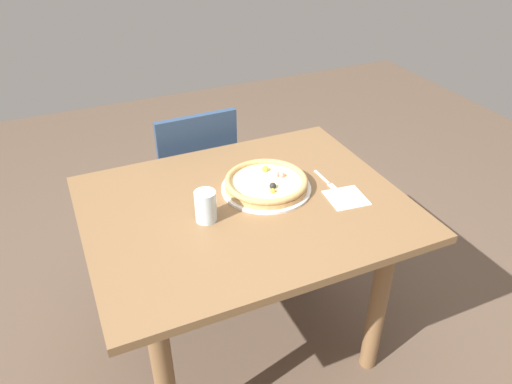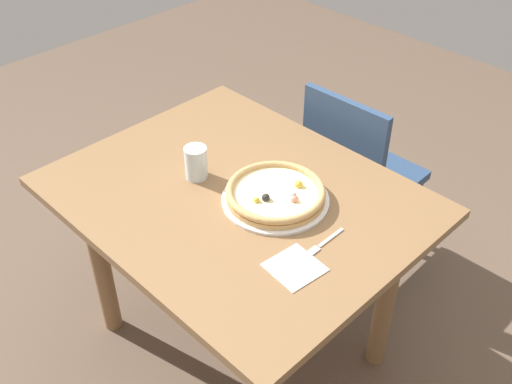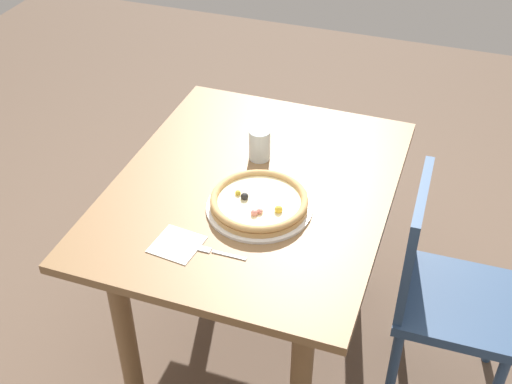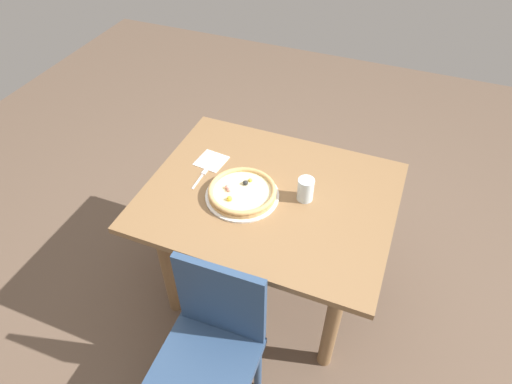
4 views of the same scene
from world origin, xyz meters
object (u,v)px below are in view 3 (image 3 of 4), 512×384
at_px(plate, 259,208).
at_px(drinking_glass, 260,145).
at_px(napkin, 177,244).
at_px(fork, 216,252).
at_px(pizza, 259,202).
at_px(dining_table, 253,214).
at_px(chair_near, 441,289).

xyz_separation_m(plate, drinking_glass, (0.28, 0.09, 0.05)).
bearing_deg(napkin, fork, -86.86).
relative_size(pizza, napkin, 2.28).
relative_size(plate, pizza, 1.09).
distance_m(plate, drinking_glass, 0.30).
distance_m(plate, pizza, 0.03).
bearing_deg(pizza, plate, 4.76).
bearing_deg(plate, fork, 167.35).
bearing_deg(fork, plate, -103.00).
height_order(drinking_glass, napkin, drinking_glass).
relative_size(plate, drinking_glass, 3.01).
bearing_deg(drinking_glass, napkin, 170.76).
height_order(dining_table, fork, fork).
bearing_deg(drinking_glass, chair_near, -102.98).
xyz_separation_m(pizza, drinking_glass, (0.28, 0.09, 0.03)).
xyz_separation_m(pizza, fork, (-0.24, 0.05, -0.03)).
distance_m(chair_near, pizza, 0.70).
relative_size(dining_table, chair_near, 1.32).
distance_m(dining_table, drinking_glass, 0.25).
xyz_separation_m(dining_table, napkin, (-0.36, 0.12, 0.13)).
distance_m(chair_near, drinking_glass, 0.80).
bearing_deg(drinking_glass, dining_table, -168.67).
bearing_deg(plate, chair_near, -79.66).
xyz_separation_m(drinking_glass, napkin, (-0.52, 0.09, -0.06)).
relative_size(plate, fork, 2.10).
height_order(dining_table, pizza, pizza).
xyz_separation_m(dining_table, plate, (-0.11, -0.06, 0.13)).
relative_size(plate, napkin, 2.48).
xyz_separation_m(fork, napkin, (-0.01, 0.13, -0.00)).
xyz_separation_m(chair_near, fork, (-0.35, 0.67, 0.27)).
xyz_separation_m(dining_table, drinking_glass, (0.16, 0.03, 0.18)).
relative_size(drinking_glass, napkin, 0.82).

